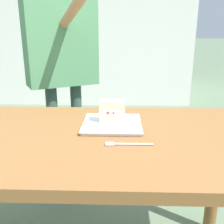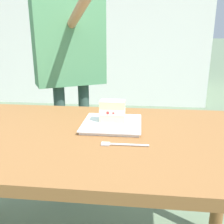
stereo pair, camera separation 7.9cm
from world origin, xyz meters
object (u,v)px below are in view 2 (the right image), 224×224
object	(u,v)px
patio_table	(79,156)
dessert_fork	(121,144)
cake_slice	(112,111)
dessert_plate	(112,124)
diner_person	(69,43)

from	to	relation	value
patio_table	dessert_fork	size ratio (longest dim) A/B	8.88
patio_table	cake_slice	xyz separation A→B (m)	(-0.13, -0.11, 0.17)
dessert_plate	cake_slice	distance (m)	0.06
dessert_plate	diner_person	size ratio (longest dim) A/B	0.16
patio_table	diner_person	distance (m)	0.84
dessert_plate	cake_slice	size ratio (longest dim) A/B	2.29
dessert_fork	patio_table	bearing A→B (deg)	-29.33
cake_slice	diner_person	world-z (taller)	diner_person
patio_table	dessert_plate	bearing A→B (deg)	-143.21
patio_table	diner_person	xyz separation A→B (m)	(0.21, -0.69, 0.43)
cake_slice	dessert_plate	bearing A→B (deg)	90.14
patio_table	dessert_plate	xyz separation A→B (m)	(-0.13, -0.10, 0.11)
patio_table	dessert_plate	world-z (taller)	dessert_plate
diner_person	cake_slice	bearing A→B (deg)	120.16
cake_slice	diner_person	xyz separation A→B (m)	(0.34, -0.58, 0.26)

